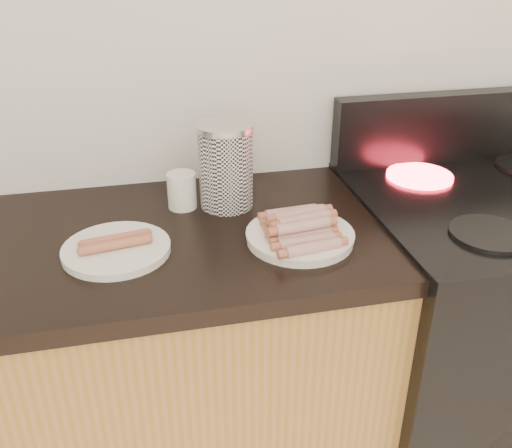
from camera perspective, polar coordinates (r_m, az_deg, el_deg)
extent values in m
cube|color=silver|center=(1.50, -7.18, 18.73)|extent=(4.00, 0.04, 2.60)
cube|color=black|center=(1.83, 21.35, -10.70)|extent=(0.76, 0.65, 0.90)
cube|color=black|center=(1.60, 24.12, 2.29)|extent=(0.76, 0.65, 0.01)
cube|color=black|center=(1.78, 19.65, 9.21)|extent=(0.76, 0.06, 0.20)
cylinder|color=black|center=(1.38, 22.36, -0.90)|extent=(0.18, 0.18, 0.01)
cylinder|color=#FF1E2D|center=(1.64, 16.04, 4.65)|extent=(0.18, 0.18, 0.01)
cylinder|color=silver|center=(1.28, 4.41, -1.35)|extent=(0.28, 0.28, 0.02)
cylinder|color=white|center=(1.27, -13.79, -2.48)|extent=(0.24, 0.24, 0.02)
cylinder|color=maroon|center=(1.20, 5.60, -2.40)|extent=(0.13, 0.04, 0.03)
cylinder|color=maroon|center=(1.22, 5.20, -1.75)|extent=(0.13, 0.04, 0.03)
cylinder|color=maroon|center=(1.25, 4.81, -1.12)|extent=(0.13, 0.04, 0.03)
cylinder|color=maroon|center=(1.27, 4.44, -0.52)|extent=(0.13, 0.04, 0.03)
cylinder|color=maroon|center=(1.30, 4.09, 0.06)|extent=(0.13, 0.04, 0.03)
cylinder|color=maroon|center=(1.32, 3.74, 0.62)|extent=(0.13, 0.04, 0.03)
cylinder|color=maroon|center=(1.34, 3.41, 1.17)|extent=(0.13, 0.04, 0.03)
cylinder|color=maroon|center=(1.24, 4.85, -0.21)|extent=(0.13, 0.04, 0.03)
cylinder|color=maroon|center=(1.26, 4.48, 0.39)|extent=(0.13, 0.04, 0.03)
cylinder|color=maroon|center=(1.29, 4.12, 0.95)|extent=(0.13, 0.04, 0.03)
cylinder|color=#BD7A43|center=(1.25, -13.88, -2.02)|extent=(0.14, 0.05, 0.02)
cylinder|color=#BD7A43|center=(1.27, -13.88, -1.44)|extent=(0.14, 0.05, 0.02)
cylinder|color=white|center=(1.41, -3.04, 5.57)|extent=(0.13, 0.13, 0.20)
cylinder|color=silver|center=(1.37, -3.15, 9.69)|extent=(0.14, 0.14, 0.01)
cylinder|color=white|center=(1.43, -7.42, 3.34)|extent=(0.07, 0.07, 0.09)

